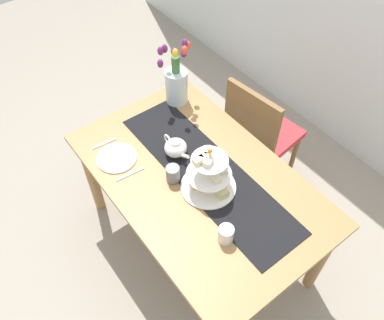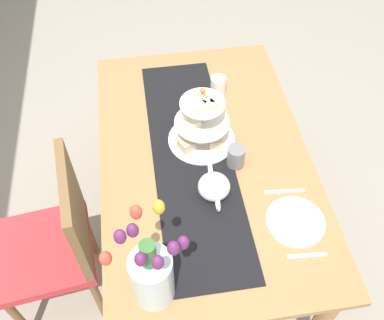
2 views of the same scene
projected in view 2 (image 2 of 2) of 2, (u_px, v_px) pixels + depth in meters
ground_plane at (202, 236)px, 2.45m from camera, size 8.00×8.00×0.00m
dining_table at (204, 170)px, 1.97m from camera, size 1.47×0.91×0.73m
chair_left at (57, 240)px, 1.88m from camera, size 0.47×0.47×0.91m
table_runner at (192, 156)px, 1.88m from camera, size 1.24×0.34×0.00m
tiered_cake_stand at (200, 125)px, 1.86m from camera, size 0.30×0.30×0.30m
teapot at (214, 186)px, 1.70m from camera, size 0.24×0.13×0.14m
tulip_vase at (151, 273)px, 1.37m from camera, size 0.18×0.26×0.45m
dinner_plate_left at (295, 221)px, 1.67m from camera, size 0.23×0.23×0.01m
fork_left at (307, 256)px, 1.58m from camera, size 0.03×0.15×0.01m
knife_left at (285, 191)px, 1.76m from camera, size 0.03×0.17×0.01m
mug_grey at (236, 156)px, 1.81m from camera, size 0.08×0.08×0.09m
mug_white_text at (218, 86)px, 2.10m from camera, size 0.08×0.08×0.09m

